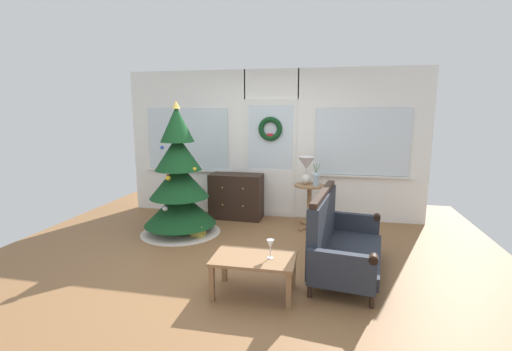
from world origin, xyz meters
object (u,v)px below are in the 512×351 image
object	(u,v)px
christmas_tree	(179,187)
settee_sofa	(339,241)
table_lamp	(306,166)
gift_box	(198,231)
flower_vase	(316,178)
side_table	(309,197)
coffee_table	(254,262)
dresser_cabinet	(236,196)
wine_glass	(270,245)

from	to	relation	value
christmas_tree	settee_sofa	xyz separation A→B (m)	(2.36, -0.92, -0.35)
settee_sofa	table_lamp	world-z (taller)	table_lamp
settee_sofa	gift_box	xyz separation A→B (m)	(-2.01, 0.76, -0.28)
table_lamp	flower_vase	distance (m)	0.25
christmas_tree	flower_vase	distance (m)	2.11
side_table	coffee_table	distance (m)	2.29
dresser_cabinet	christmas_tree	bearing A→B (deg)	-125.99
christmas_tree	wine_glass	distance (m)	2.33
coffee_table	side_table	bearing A→B (deg)	79.28
side_table	dresser_cabinet	bearing A→B (deg)	167.77
christmas_tree	dresser_cabinet	xyz separation A→B (m)	(0.65, 0.90, -0.33)
dresser_cabinet	wine_glass	distance (m)	2.71
table_lamp	coffee_table	xyz separation A→B (m)	(-0.36, -2.28, -0.65)
table_lamp	wine_glass	size ratio (longest dim) A/B	2.26
settee_sofa	flower_vase	xyz separation A→B (m)	(-0.33, 1.49, 0.44)
flower_vase	coffee_table	xyz separation A→B (m)	(-0.52, -2.18, -0.48)
flower_vase	christmas_tree	bearing A→B (deg)	-164.44
dresser_cabinet	settee_sofa	world-z (taller)	settee_sofa
gift_box	side_table	bearing A→B (deg)	26.45
settee_sofa	side_table	size ratio (longest dim) A/B	2.23
side_table	table_lamp	world-z (taller)	table_lamp
side_table	coffee_table	world-z (taller)	side_table
settee_sofa	wine_glass	world-z (taller)	settee_sofa
settee_sofa	side_table	xyz separation A→B (m)	(-0.43, 1.55, 0.12)
settee_sofa	coffee_table	world-z (taller)	settee_sofa
christmas_tree	dresser_cabinet	size ratio (longest dim) A/B	2.20
table_lamp	side_table	bearing A→B (deg)	-33.69
settee_sofa	table_lamp	bearing A→B (deg)	107.07
gift_box	settee_sofa	bearing A→B (deg)	-20.77
side_table	gift_box	bearing A→B (deg)	-153.55
coffee_table	flower_vase	bearing A→B (deg)	76.49
flower_vase	coffee_table	bearing A→B (deg)	-103.51
dresser_cabinet	table_lamp	world-z (taller)	table_lamp
settee_sofa	christmas_tree	bearing A→B (deg)	158.58
side_table	wine_glass	xyz separation A→B (m)	(-0.26, -2.23, 0.04)
table_lamp	gift_box	world-z (taller)	table_lamp
flower_vase	wine_glass	xyz separation A→B (m)	(-0.36, -2.17, -0.28)
christmas_tree	settee_sofa	distance (m)	2.55
christmas_tree	side_table	xyz separation A→B (m)	(1.93, 0.62, -0.22)
side_table	gift_box	distance (m)	1.81
side_table	flower_vase	bearing A→B (deg)	-30.96
dresser_cabinet	side_table	distance (m)	1.31
dresser_cabinet	gift_box	distance (m)	1.15
flower_vase	dresser_cabinet	bearing A→B (deg)	166.25
flower_vase	settee_sofa	bearing A→B (deg)	-77.58
settee_sofa	flower_vase	world-z (taller)	flower_vase
christmas_tree	table_lamp	xyz separation A→B (m)	(1.87, 0.66, 0.27)
christmas_tree	flower_vase	bearing A→B (deg)	15.56
side_table	christmas_tree	bearing A→B (deg)	-162.05
gift_box	coffee_table	bearing A→B (deg)	-51.43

